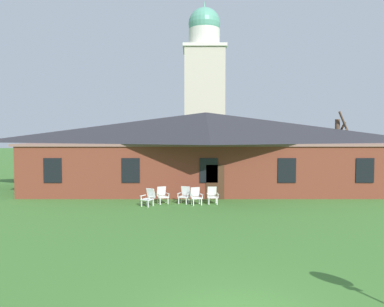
{
  "coord_description": "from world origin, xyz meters",
  "views": [
    {
      "loc": [
        -1.02,
        -7.41,
        3.93
      ],
      "look_at": [
        -1.09,
        8.96,
        3.09
      ],
      "focal_mm": 34.6,
      "sensor_mm": 36.0,
      "label": 1
    }
  ],
  "objects_px": {
    "lawn_chair_left_end": "(186,195)",
    "lawn_chair_middle": "(197,196)",
    "lawn_chair_right_end": "(214,195)",
    "lawn_chair_by_porch": "(150,197)",
    "lawn_chair_near_door": "(164,195)"
  },
  "relations": [
    {
      "from": "lawn_chair_left_end",
      "to": "lawn_chair_middle",
      "type": "distance_m",
      "value": 0.74
    },
    {
      "from": "lawn_chair_right_end",
      "to": "lawn_chair_by_porch",
      "type": "bearing_deg",
      "value": -168.6
    },
    {
      "from": "lawn_chair_by_porch",
      "to": "lawn_chair_near_door",
      "type": "xyz_separation_m",
      "value": [
        0.68,
        0.76,
        0.0
      ]
    },
    {
      "from": "lawn_chair_by_porch",
      "to": "lawn_chair_right_end",
      "type": "relative_size",
      "value": 1.0
    },
    {
      "from": "lawn_chair_by_porch",
      "to": "lawn_chair_left_end",
      "type": "relative_size",
      "value": 1.0
    },
    {
      "from": "lawn_chair_left_end",
      "to": "lawn_chair_middle",
      "type": "relative_size",
      "value": 1.0
    },
    {
      "from": "lawn_chair_near_door",
      "to": "lawn_chair_left_end",
      "type": "bearing_deg",
      "value": 3.2
    },
    {
      "from": "lawn_chair_middle",
      "to": "lawn_chair_left_end",
      "type": "bearing_deg",
      "value": 149.56
    },
    {
      "from": "lawn_chair_by_porch",
      "to": "lawn_chair_left_end",
      "type": "xyz_separation_m",
      "value": [
        1.96,
        0.83,
        0.0
      ]
    },
    {
      "from": "lawn_chair_near_door",
      "to": "lawn_chair_right_end",
      "type": "relative_size",
      "value": 1.0
    },
    {
      "from": "lawn_chair_near_door",
      "to": "lawn_chair_left_end",
      "type": "height_order",
      "value": "same"
    },
    {
      "from": "lawn_chair_by_porch",
      "to": "lawn_chair_right_end",
      "type": "bearing_deg",
      "value": 11.4
    },
    {
      "from": "lawn_chair_left_end",
      "to": "lawn_chair_right_end",
      "type": "height_order",
      "value": "same"
    },
    {
      "from": "lawn_chair_near_door",
      "to": "lawn_chair_middle",
      "type": "distance_m",
      "value": 1.94
    },
    {
      "from": "lawn_chair_middle",
      "to": "lawn_chair_right_end",
      "type": "distance_m",
      "value": 0.98
    }
  ]
}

